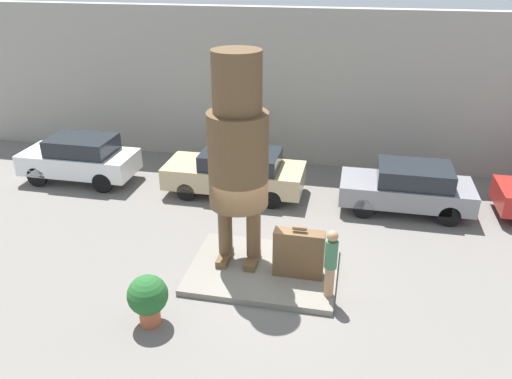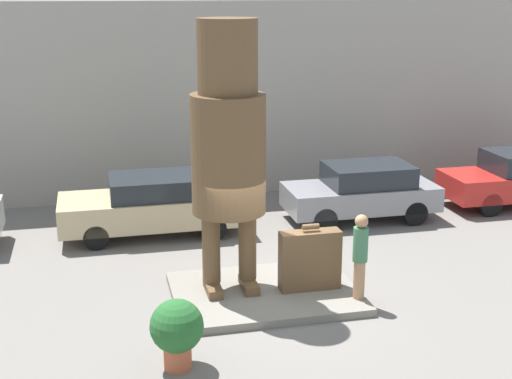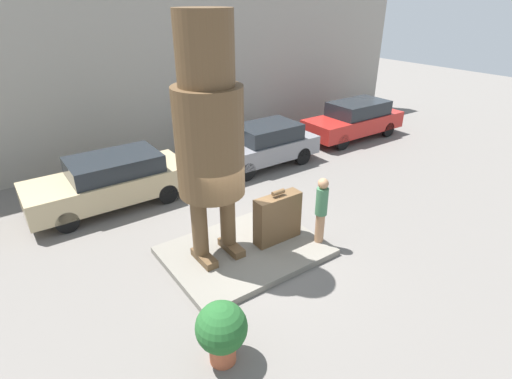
% 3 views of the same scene
% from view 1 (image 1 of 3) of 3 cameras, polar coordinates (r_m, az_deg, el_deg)
% --- Properties ---
extents(ground_plane, '(60.00, 60.00, 0.00)m').
position_cam_1_polar(ground_plane, '(13.17, 0.84, -9.47)').
color(ground_plane, slate).
extents(pedestal, '(3.77, 2.82, 0.16)m').
position_cam_1_polar(pedestal, '(13.12, 0.84, -9.18)').
color(pedestal, slate).
rests_on(pedestal, ground_plane).
extents(building_backdrop, '(28.00, 0.60, 5.81)m').
position_cam_1_polar(building_backdrop, '(19.23, 5.51, 11.38)').
color(building_backdrop, gray).
rests_on(building_backdrop, ground_plane).
extents(statue_figure, '(1.48, 1.48, 5.46)m').
position_cam_1_polar(statue_figure, '(11.95, -2.08, 4.93)').
color(statue_figure, brown).
rests_on(statue_figure, pedestal).
extents(giant_suitcase, '(1.26, 0.38, 1.40)m').
position_cam_1_polar(giant_suitcase, '(12.52, 4.90, -7.29)').
color(giant_suitcase, brown).
rests_on(giant_suitcase, pedestal).
extents(tourist, '(0.30, 0.30, 1.75)m').
position_cam_1_polar(tourist, '(11.72, 8.54, -8.07)').
color(tourist, '#A87A56').
rests_on(tourist, pedestal).
extents(parked_car_white, '(4.06, 1.74, 1.67)m').
position_cam_1_polar(parked_car_white, '(19.01, -19.45, 3.43)').
color(parked_car_white, silver).
rests_on(parked_car_white, ground_plane).
extents(parked_car_tan, '(4.70, 1.86, 1.55)m').
position_cam_1_polar(parked_car_tan, '(16.95, -2.30, 2.06)').
color(parked_car_tan, tan).
rests_on(parked_car_tan, ground_plane).
extents(parked_car_grey, '(4.11, 1.78, 1.55)m').
position_cam_1_polar(parked_car_grey, '(16.53, 16.98, 0.27)').
color(parked_car_grey, gray).
rests_on(parked_car_grey, ground_plane).
extents(planter_pot, '(0.90, 0.90, 1.23)m').
position_cam_1_polar(planter_pot, '(11.41, -12.25, -11.94)').
color(planter_pot, '#AD5638').
rests_on(planter_pot, ground_plane).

